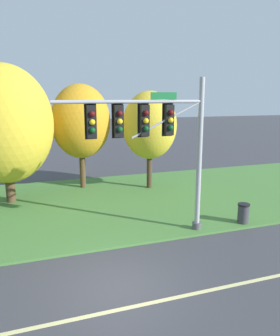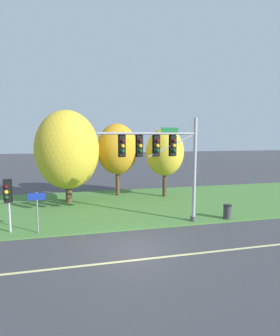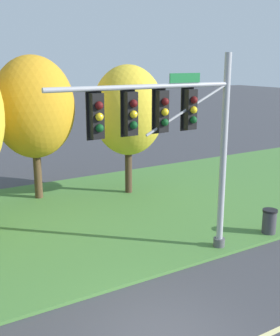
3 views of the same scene
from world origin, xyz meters
The scene contains 10 objects.
ground_plane centered at (0.00, 0.00, 0.00)m, with size 160.00×160.00×0.00m, color #3D3D42.
lane_stripe centered at (0.00, -1.20, 0.00)m, with size 36.00×0.16×0.01m, color beige.
grass_verge centered at (0.00, 8.25, 0.05)m, with size 48.00×11.50×0.10m, color #477A38.
traffic_signal_mast centered at (2.42, 3.07, 4.46)m, with size 6.27×0.49×6.59m.
pedestrian_signal_near_kerb centered at (-6.55, 3.42, 2.32)m, with size 0.46×0.55×3.08m.
route_sign_post centered at (-4.98, 3.10, 1.67)m, with size 0.92×0.08×2.35m.
tree_nearest_road centered at (-3.52, 9.94, 4.44)m, with size 5.12×5.12×7.55m.
tree_left_of_mast centered at (0.82, 11.69, 4.37)m, with size 3.71×3.71×6.61m.
tree_behind_signpost centered at (4.90, 10.21, 4.13)m, with size 3.41×3.41×6.18m.
trash_bin centered at (6.90, 3.00, 0.57)m, with size 0.56×0.56×0.93m.
Camera 2 is at (-2.61, -12.15, 5.52)m, focal length 28.00 mm.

